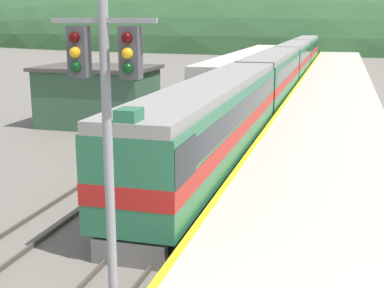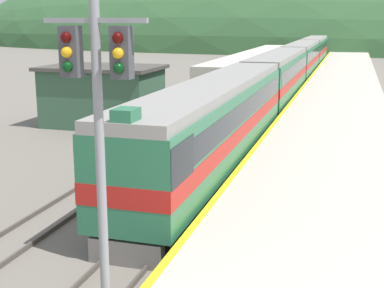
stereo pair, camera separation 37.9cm
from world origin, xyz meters
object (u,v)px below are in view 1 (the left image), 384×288
Objects in this scene: express_train_lead_car at (213,123)px; carriage_second at (272,76)px; carriage_third at (294,59)px; signal_mast_main at (106,115)px; carriage_fourth at (306,50)px; siding_train at (245,70)px.

express_train_lead_car is 22.28m from carriage_second.
carriage_third is 2.54× the size of signal_mast_main.
carriage_second is 1.00× the size of carriage_fourth.
carriage_second is (0.00, 22.28, -0.01)m from express_train_lead_car.
carriage_third is (0.00, 21.21, 0.00)m from carriage_second.
siding_train is (-4.17, -11.00, -0.45)m from carriage_third.
signal_mast_main reaches higher than siding_train.
carriage_fourth is at bearing 90.00° from express_train_lead_car.
carriage_fourth is at bearing 90.00° from carriage_third.
signal_mast_main is (1.22, -57.94, 2.92)m from carriage_third.
carriage_fourth is (0.00, 21.21, 0.00)m from carriage_third.
carriage_third reaches higher than siding_train.
express_train_lead_car reaches higher than carriage_third.
carriage_fourth is 2.54× the size of signal_mast_main.
signal_mast_main is (1.22, -36.72, 2.92)m from carriage_second.
siding_train is at bearing 112.19° from carriage_second.
carriage_second is 11.04m from siding_train.
express_train_lead_car is 64.71m from carriage_fourth.
signal_mast_main is (5.39, -46.94, 3.37)m from siding_train.
express_train_lead_car is 14.78m from signal_mast_main.
carriage_second reaches higher than siding_train.
express_train_lead_car is 1.08× the size of carriage_second.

